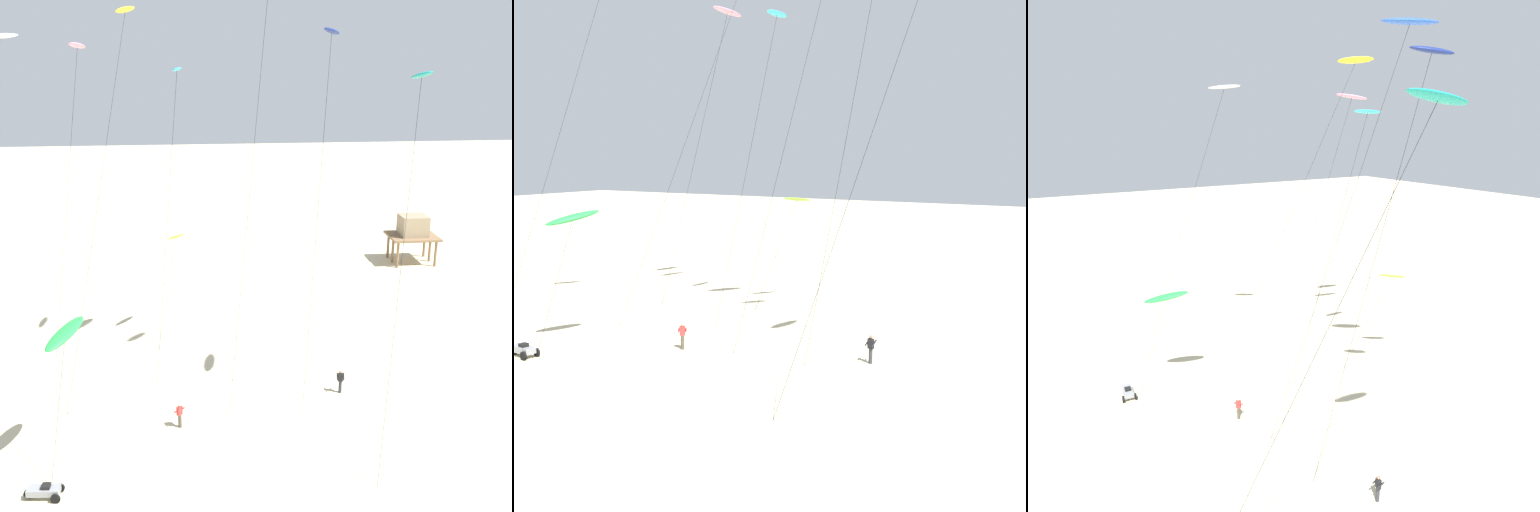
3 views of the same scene
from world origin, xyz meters
The scene contains 13 objects.
ground_plane centered at (0.00, 0.00, 0.00)m, with size 260.00×260.00×0.00m, color beige.
kite_blue centered at (6.55, 13.01, 25.65)m, with size 4.47×8.78×26.09m.
kite_yellow centered at (-2.79, 16.97, 24.97)m, with size 5.23×11.33×25.65m.
kite_cyan centered at (0.61, 15.44, 20.95)m, with size 2.48×5.95×21.56m.
kite_green centered at (-5.68, 2.09, 7.99)m, with size 2.35×4.01×8.57m.
kite_white centered at (-9.17, 8.86, 23.04)m, with size 4.30×8.58×23.66m.
kite_pink centered at (-6.60, 19.92, 22.70)m, with size 3.19×7.36×23.23m.
kite_lime centered at (0.03, 19.52, 8.24)m, with size 2.49×4.82×8.60m.
kite_navy centered at (10.28, 10.74, 23.31)m, with size 3.03×5.91×24.05m.
kite_teal centered at (14.69, 6.39, 21.09)m, with size 4.31×10.04×21.70m.
kite_flyer_nearest centered at (11.20, 8.31, 0.89)m, with size 0.61×0.59×1.67m.
kite_flyer_middle centered at (0.23, 5.03, 0.89)m, with size 0.73×0.73×1.67m.
beach_buggy centered at (-6.83, -1.10, 0.43)m, with size 2.09×1.07×0.82m.
Camera 3 is at (26.69, -7.28, 20.20)m, focal length 32.42 mm.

